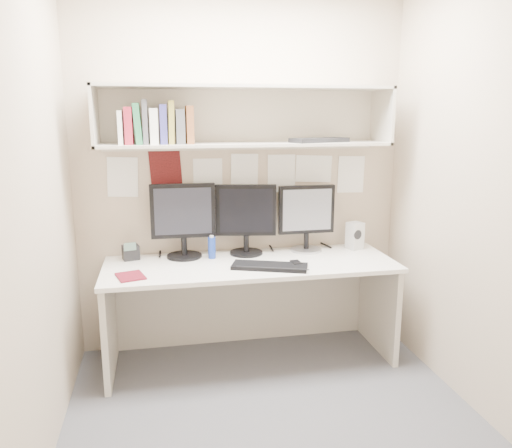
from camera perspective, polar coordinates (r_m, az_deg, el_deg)
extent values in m
cube|color=#4B4B50|center=(3.19, 1.68, -20.42)|extent=(2.40, 2.00, 0.01)
cube|color=tan|center=(3.69, -1.65, 5.71)|extent=(2.40, 0.02, 2.60)
cube|color=tan|center=(1.78, 9.10, -1.82)|extent=(2.40, 0.02, 2.60)
cube|color=tan|center=(2.71, -23.68, 2.22)|extent=(0.02, 2.00, 2.60)
cube|color=tan|center=(3.20, 23.30, 3.67)|extent=(0.02, 2.00, 2.60)
cube|color=silver|center=(3.46, -0.60, -4.65)|extent=(2.00, 0.70, 0.03)
cube|color=beige|center=(3.89, -1.48, -8.39)|extent=(1.96, 0.02, 0.70)
cube|color=beige|center=(3.48, -1.13, 9.10)|extent=(2.00, 0.38, 0.02)
cube|color=beige|center=(3.48, -1.16, 15.37)|extent=(2.00, 0.38, 0.02)
cube|color=beige|center=(3.65, -1.65, 12.24)|extent=(2.00, 0.02, 0.40)
cube|color=beige|center=(3.44, -17.97, 11.65)|extent=(0.02, 0.38, 0.40)
cube|color=beige|center=(3.77, 14.17, 11.89)|extent=(0.02, 0.38, 0.40)
cylinder|color=black|center=(3.62, -8.18, -3.63)|extent=(0.25, 0.25, 0.02)
cylinder|color=black|center=(3.60, -8.21, -2.54)|extent=(0.04, 0.04, 0.12)
cube|color=black|center=(3.55, -8.35, 1.50)|extent=(0.45, 0.04, 0.39)
cube|color=black|center=(3.53, -8.34, 1.44)|extent=(0.40, 0.01, 0.33)
cylinder|color=black|center=(3.66, -1.12, -3.30)|extent=(0.24, 0.24, 0.02)
cylinder|color=black|center=(3.65, -1.13, -2.25)|extent=(0.04, 0.04, 0.12)
cube|color=black|center=(3.60, -1.18, 1.59)|extent=(0.44, 0.11, 0.37)
cube|color=black|center=(3.58, -1.12, 1.53)|extent=(0.38, 0.07, 0.32)
cylinder|color=#A5A5AA|center=(3.77, 5.75, -2.92)|extent=(0.23, 0.23, 0.02)
cylinder|color=black|center=(3.75, 5.77, -1.94)|extent=(0.04, 0.04, 0.12)
cube|color=black|center=(3.71, 5.79, 1.66)|extent=(0.42, 0.04, 0.36)
cube|color=#A8A8AD|center=(3.69, 5.88, 1.60)|extent=(0.37, 0.01, 0.31)
cube|color=black|center=(3.33, 1.57, -4.86)|extent=(0.53, 0.34, 0.02)
cube|color=black|center=(3.39, 4.59, -4.54)|extent=(0.07, 0.10, 0.03)
cube|color=#B6B6B1|center=(3.85, 11.23, -1.31)|extent=(0.13, 0.13, 0.21)
cylinder|color=black|center=(3.80, 11.55, -1.20)|extent=(0.07, 0.03, 0.07)
cylinder|color=#153196|center=(3.55, -5.07, -2.73)|extent=(0.05, 0.05, 0.15)
cylinder|color=white|center=(3.53, -5.09, -1.46)|extent=(0.03, 0.03, 0.02)
cube|color=maroon|center=(3.25, -14.15, -5.81)|extent=(0.21, 0.23, 0.01)
cube|color=black|center=(3.62, -14.12, -3.17)|extent=(0.13, 0.12, 0.10)
cube|color=#4C6659|center=(3.56, -14.21, -2.52)|extent=(0.08, 0.03, 0.06)
cube|color=white|center=(3.39, -15.20, 10.58)|extent=(0.03, 0.18, 0.21)
cube|color=#A41E30|center=(3.38, -14.33, 10.82)|extent=(0.05, 0.18, 0.24)
cube|color=#257143|center=(3.38, -13.36, 11.07)|extent=(0.04, 0.18, 0.26)
cube|color=#444448|center=(3.38, -12.54, 11.31)|extent=(0.03, 0.18, 0.29)
cube|color=white|center=(3.38, -11.58, 10.89)|extent=(0.05, 0.18, 0.23)
cube|color=navy|center=(3.38, -10.55, 11.13)|extent=(0.04, 0.18, 0.25)
cube|color=olive|center=(3.38, -9.68, 11.36)|extent=(0.04, 0.18, 0.28)
cube|color=#454648|center=(3.38, -8.67, 10.93)|extent=(0.06, 0.18, 0.22)
cube|color=brown|center=(3.39, -7.60, 11.16)|extent=(0.05, 0.18, 0.25)
cube|color=black|center=(3.57, 7.26, 9.49)|extent=(0.45, 0.29, 0.03)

